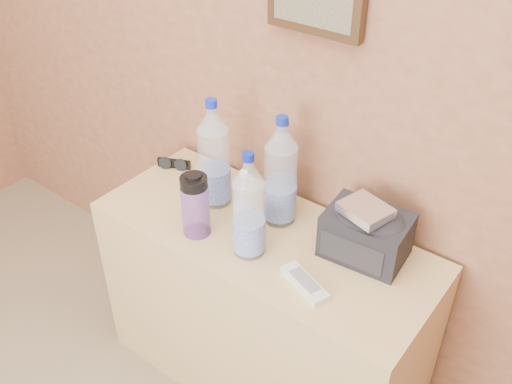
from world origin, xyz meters
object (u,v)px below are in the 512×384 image
(sunglasses, at_px, (174,164))
(foil_packet, at_px, (366,210))
(pet_large_a, at_px, (214,159))
(pet_large_b, at_px, (282,172))
(ac_remote, at_px, (305,283))
(pet_small, at_px, (244,204))
(nalgene_bottle, at_px, (195,205))
(pet_large_c, at_px, (280,177))
(pet_large_d, at_px, (249,211))
(toiletry_bag, at_px, (367,232))
(dresser, at_px, (263,310))

(sunglasses, height_order, foil_packet, foil_packet)
(pet_large_a, distance_m, pet_large_b, 0.23)
(pet_large_a, height_order, ac_remote, pet_large_a)
(pet_small, distance_m, nalgene_bottle, 0.15)
(pet_small, bearing_deg, foil_packet, 15.43)
(pet_large_b, xyz_separation_m, pet_large_c, (0.02, -0.04, 0.01))
(pet_large_a, distance_m, pet_large_d, 0.28)
(pet_large_a, height_order, pet_small, pet_large_a)
(pet_large_d, xyz_separation_m, nalgene_bottle, (-0.19, -0.03, -0.05))
(pet_small, relative_size, ac_remote, 1.28)
(pet_large_d, xyz_separation_m, ac_remote, (0.22, -0.02, -0.14))
(toiletry_bag, bearing_deg, dresser, -165.44)
(pet_large_b, bearing_deg, dresser, -78.34)
(pet_large_a, distance_m, foil_packet, 0.53)
(toiletry_bag, bearing_deg, pet_large_b, 169.73)
(pet_large_d, height_order, pet_small, pet_large_d)
(dresser, relative_size, pet_large_b, 3.28)
(dresser, distance_m, ac_remote, 0.44)
(pet_small, height_order, toiletry_bag, pet_small)
(nalgene_bottle, bearing_deg, pet_large_d, 8.41)
(foil_packet, bearing_deg, pet_large_c, 178.67)
(pet_small, bearing_deg, pet_large_d, -44.34)
(nalgene_bottle, bearing_deg, sunglasses, 144.66)
(sunglasses, height_order, ac_remote, sunglasses)
(pet_large_d, distance_m, nalgene_bottle, 0.19)
(sunglasses, bearing_deg, pet_large_b, -21.85)
(ac_remote, bearing_deg, dresser, 173.99)
(pet_large_a, bearing_deg, ac_remote, -18.89)
(pet_large_a, xyz_separation_m, pet_small, (0.17, -0.06, -0.07))
(pet_large_d, distance_m, sunglasses, 0.56)
(pet_large_c, bearing_deg, pet_large_a, -167.83)
(pet_small, relative_size, sunglasses, 1.72)
(sunglasses, relative_size, foil_packet, 0.94)
(pet_large_d, bearing_deg, nalgene_bottle, -171.59)
(nalgene_bottle, bearing_deg, ac_remote, 0.43)
(pet_small, xyz_separation_m, nalgene_bottle, (-0.11, -0.11, 0.01))
(pet_large_b, height_order, pet_large_c, pet_large_c)
(sunglasses, bearing_deg, pet_large_d, -46.99)
(toiletry_bag, xyz_separation_m, foil_packet, (-0.00, -0.02, 0.10))
(pet_large_d, relative_size, nalgene_bottle, 1.61)
(pet_large_a, xyz_separation_m, pet_large_c, (0.23, 0.05, -0.00))
(sunglasses, distance_m, ac_remote, 0.76)
(nalgene_bottle, distance_m, ac_remote, 0.41)
(dresser, bearing_deg, toiletry_bag, 19.84)
(pet_small, height_order, sunglasses, pet_small)
(pet_large_b, bearing_deg, ac_remote, -44.18)
(ac_remote, height_order, foil_packet, foil_packet)
(dresser, distance_m, nalgene_bottle, 0.50)
(nalgene_bottle, height_order, sunglasses, nalgene_bottle)
(pet_large_a, height_order, pet_large_d, pet_large_a)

